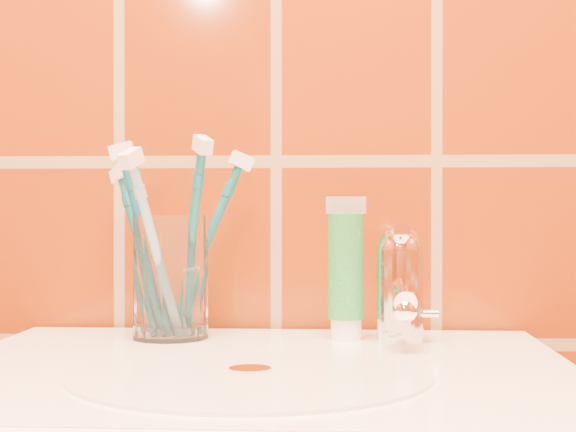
{
  "coord_description": "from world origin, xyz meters",
  "views": [
    {
      "loc": [
        0.07,
        0.19,
        0.99
      ],
      "look_at": [
        0.02,
        1.08,
        0.98
      ],
      "focal_mm": 55.0,
      "sensor_mm": 36.0,
      "label": 1
    }
  ],
  "objects": [
    {
      "name": "toothbrush_2",
      "position": [
        -0.13,
        1.1,
        0.95
      ],
      "size": [
        0.08,
        0.08,
        0.21
      ],
      "primitive_type": null,
      "rotation": [
        0.25,
        0.0,
        -1.54
      ],
      "color": "navy",
      "rests_on": "glass_tumbler"
    },
    {
      "name": "toothpaste_tube",
      "position": [
        0.08,
        1.11,
        0.92
      ],
      "size": [
        0.04,
        0.04,
        0.15
      ],
      "rotation": [
        0.0,
        0.0,
        -0.14
      ],
      "color": "white",
      "rests_on": "pedestal_sink"
    },
    {
      "name": "toothbrush_3",
      "position": [
        -0.11,
        1.07,
        0.95
      ],
      "size": [
        0.12,
        0.18,
        0.22
      ],
      "primitive_type": null,
      "rotation": [
        0.41,
        0.0,
        -0.44
      ],
      "color": "#75ABD1",
      "rests_on": "glass_tumbler"
    },
    {
      "name": "toothbrush_1",
      "position": [
        -0.14,
        1.13,
        0.94
      ],
      "size": [
        0.16,
        0.16,
        0.2
      ],
      "primitive_type": null,
      "rotation": [
        0.42,
        0.0,
        -2.3
      ],
      "color": "#0B5761",
      "rests_on": "glass_tumbler"
    },
    {
      "name": "toothbrush_0",
      "position": [
        -0.08,
        1.09,
        0.95
      ],
      "size": [
        0.12,
        0.15,
        0.23
      ],
      "primitive_type": null,
      "rotation": [
        0.32,
        0.0,
        0.53
      ],
      "color": "#0D5D70",
      "rests_on": "glass_tumbler"
    },
    {
      "name": "toothbrush_4",
      "position": [
        -0.07,
        1.13,
        0.95
      ],
      "size": [
        0.15,
        0.14,
        0.21
      ],
      "primitive_type": null,
      "rotation": [
        0.41,
        0.0,
        1.92
      ],
      "color": "#0C5867",
      "rests_on": "glass_tumbler"
    },
    {
      "name": "faucet",
      "position": [
        0.14,
        1.09,
        0.91
      ],
      "size": [
        0.05,
        0.11,
        0.12
      ],
      "color": "white",
      "rests_on": "pedestal_sink"
    },
    {
      "name": "glass_tumbler",
      "position": [
        -0.11,
        1.11,
        0.92
      ],
      "size": [
        0.1,
        0.1,
        0.13
      ],
      "primitive_type": "cylinder",
      "rotation": [
        0.0,
        0.0,
        -0.3
      ],
      "color": "white",
      "rests_on": "pedestal_sink"
    }
  ]
}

